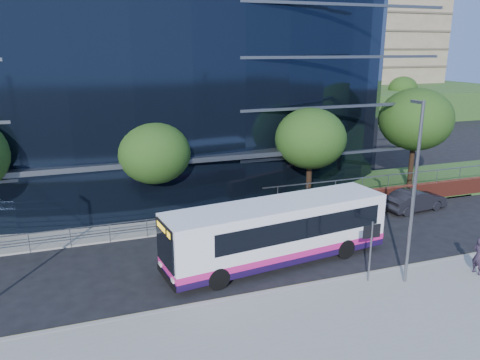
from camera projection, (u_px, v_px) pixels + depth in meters
name	position (u px, v px, depth m)	size (l,w,h in m)	color
ground	(261.00, 283.00, 20.93)	(200.00, 200.00, 0.00)	black
pavement_near	(315.00, 347.00, 16.37)	(80.00, 8.00, 0.15)	gray
kerb	(270.00, 292.00, 20.00)	(80.00, 0.25, 0.16)	gray
yellow_line_outer	(268.00, 292.00, 20.20)	(80.00, 0.08, 0.01)	gold
yellow_line_inner	(267.00, 290.00, 20.34)	(80.00, 0.08, 0.01)	gold
far_forecourt	(105.00, 217.00, 28.97)	(50.00, 8.00, 0.10)	gray
glass_office	(115.00, 77.00, 36.38)	(44.00, 23.10, 16.00)	black
retaining_wall	(480.00, 185.00, 33.80)	(34.00, 0.40, 2.11)	maroon
guard_railings	(70.00, 233.00, 24.49)	(24.00, 0.05, 1.10)	slate
apartment_block	(310.00, 42.00, 80.07)	(60.00, 42.00, 30.00)	#2D511E
street_sign	(371.00, 239.00, 20.35)	(0.85, 0.09, 2.80)	slate
tree_far_b	(154.00, 153.00, 27.44)	(4.29, 4.29, 6.05)	black
tree_far_c	(311.00, 139.00, 30.10)	(4.62, 4.62, 6.51)	black
tree_far_d	(416.00, 119.00, 33.72)	(5.28, 5.28, 7.44)	black
tree_dist_e	(315.00, 91.00, 63.68)	(4.62, 4.62, 6.51)	black
tree_dist_f	(403.00, 89.00, 70.71)	(4.29, 4.29, 6.05)	black
streetlight_east	(414.00, 189.00, 19.67)	(0.15, 0.77, 8.00)	slate
city_bus	(279.00, 231.00, 22.63)	(11.52, 3.99, 3.06)	white
parked_car	(415.00, 200.00, 30.15)	(1.49, 4.26, 1.40)	black
pedestrian	(479.00, 256.00, 21.31)	(0.64, 0.42, 1.75)	#2C2132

